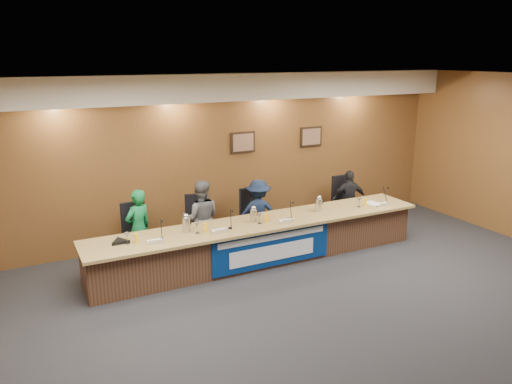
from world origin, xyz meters
The scene contains 40 objects.
floor centered at (0.00, 0.00, 0.00)m, with size 10.00×10.00×0.00m, color black.
ceiling centered at (0.00, 0.00, 3.20)m, with size 10.00×8.00×0.04m, color silver.
wall_back centered at (0.00, 4.00, 1.60)m, with size 10.00×0.04×3.20m, color brown.
soffit centered at (0.00, 3.75, 2.95)m, with size 10.00×0.50×0.50m, color beige.
dais_body centered at (0.00, 2.40, 0.35)m, with size 6.00×0.80×0.70m, color #4B2D1D.
dais_top centered at (0.00, 2.35, 0.72)m, with size 6.10×0.95×0.05m, color olive.
banner centered at (0.00, 1.99, 0.38)m, with size 2.20×0.02×0.65m, color navy.
banner_text_upper centered at (0.00, 1.97, 0.58)m, with size 2.00×0.01×0.10m, color silver.
banner_text_lower centered at (0.00, 1.97, 0.30)m, with size 1.60×0.01×0.28m, color silver.
wall_photo_left centered at (0.40, 3.97, 1.85)m, with size 0.52×0.04×0.42m, color black.
wall_photo_right centered at (2.00, 3.97, 1.85)m, with size 0.52×0.04×0.42m, color black.
panelist_a centered at (-1.97, 3.12, 0.69)m, with size 0.50×0.33×1.37m, color #0E6331.
panelist_b centered at (-0.84, 3.12, 0.70)m, with size 0.68×0.53×1.40m, color #54555A.
panelist_c centered at (0.31, 3.12, 0.64)m, with size 0.83×0.48×1.28m, color #0F1B34.
panelist_d centered at (2.43, 3.12, 0.62)m, with size 0.73×0.30×1.24m, color black.
office_chair_a centered at (-1.97, 3.22, 0.48)m, with size 0.48×0.48×0.08m, color black.
office_chair_b centered at (-0.84, 3.22, 0.48)m, with size 0.48×0.48×0.08m, color black.
office_chair_c centered at (0.31, 3.22, 0.48)m, with size 0.48×0.48×0.08m, color black.
office_chair_d centered at (2.43, 3.22, 0.48)m, with size 0.48×0.48×0.08m, color black.
nameplate_a centered at (-1.93, 2.12, 0.80)m, with size 0.24×0.06×0.09m, color white.
microphone_a centered at (-1.82, 2.27, 0.76)m, with size 0.07×0.07×0.02m, color black.
juice_glass_a centered at (-2.19, 2.30, 0.82)m, with size 0.06×0.06×0.15m, color yellow.
water_glass_a centered at (-2.33, 2.33, 0.84)m, with size 0.08×0.08×0.18m, color silver.
nameplate_b centered at (-0.88, 2.12, 0.80)m, with size 0.24×0.06×0.09m, color white.
microphone_b centered at (-0.65, 2.26, 0.76)m, with size 0.07×0.07×0.02m, color black.
juice_glass_b centered at (-1.08, 2.29, 0.82)m, with size 0.06×0.06×0.15m, color yellow.
water_glass_b centered at (-1.22, 2.29, 0.84)m, with size 0.08×0.08×0.18m, color silver.
nameplate_c centered at (0.34, 2.07, 0.80)m, with size 0.24×0.06×0.09m, color white.
microphone_c centered at (0.47, 2.23, 0.76)m, with size 0.07×0.07×0.02m, color black.
juice_glass_c centered at (0.04, 2.28, 0.82)m, with size 0.06×0.06×0.15m, color yellow.
water_glass_c centered at (-0.10, 2.27, 0.84)m, with size 0.08×0.08×0.18m, color silver.
nameplate_d centered at (2.46, 2.09, 0.80)m, with size 0.24×0.06×0.09m, color white.
microphone_d centered at (2.59, 2.25, 0.76)m, with size 0.07×0.07×0.02m, color black.
juice_glass_d centered at (2.16, 2.27, 0.82)m, with size 0.06×0.06×0.15m, color yellow.
water_glass_d centered at (2.01, 2.27, 0.84)m, with size 0.08×0.08×0.18m, color silver.
carafe_left centered at (-1.36, 2.41, 0.88)m, with size 0.13×0.13×0.25m, color silver.
carafe_mid centered at (-0.15, 2.41, 0.86)m, with size 0.12×0.12×0.22m, color silver.
carafe_right centered at (1.18, 2.39, 0.87)m, with size 0.12×0.12×0.24m, color silver.
speakerphone centered at (-2.42, 2.41, 0.78)m, with size 0.32×0.32×0.05m, color black.
paper_stack centered at (2.40, 2.34, 0.75)m, with size 0.22×0.30×0.01m, color white.
Camera 1 is at (-3.79, -4.88, 3.51)m, focal length 35.00 mm.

